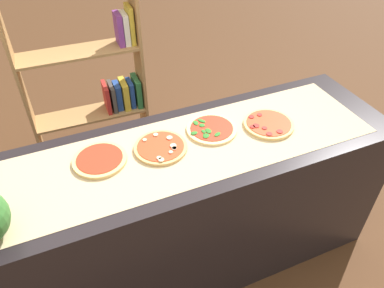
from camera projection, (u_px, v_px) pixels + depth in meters
The scene contains 8 objects.
ground_plane at pixel (192, 254), 2.45m from camera, with size 12.00×12.00×0.00m, color #4C2D19.
counter at pixel (192, 208), 2.15m from camera, with size 2.18×0.67×0.93m, color black.
parchment_paper at pixel (192, 147), 1.85m from camera, with size 1.89×0.53×0.00m, color tan.
pizza_plain_0 at pixel (100, 160), 1.76m from camera, with size 0.26×0.26×0.02m.
pizza_mushroom_1 at pixel (161, 147), 1.83m from camera, with size 0.26×0.26×0.02m.
pizza_spinach_2 at pixel (211, 129), 1.95m from camera, with size 0.27×0.27×0.02m.
pizza_pepperoni_3 at pixel (268, 124), 1.98m from camera, with size 0.27×0.27×0.02m.
bookshelf at pixel (101, 90), 2.70m from camera, with size 0.83×0.26×1.52m.
Camera 1 is at (-0.56, -1.30, 2.13)m, focal length 34.80 mm.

